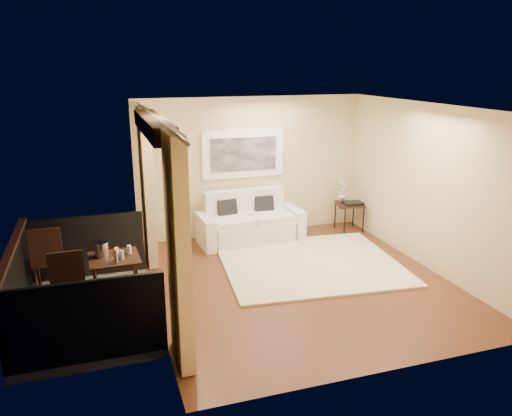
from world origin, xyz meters
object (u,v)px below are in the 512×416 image
side_table (350,206)px  balcony_chair_near (68,285)px  sofa (249,223)px  bistro_table (115,263)px  balcony_chair_far (47,255)px  ice_bucket (101,249)px  orchid (342,190)px

side_table → balcony_chair_near: bearing=-156.1°
sofa → bistro_table: size_ratio=2.60×
sofa → balcony_chair_far: bearing=-162.6°
bistro_table → ice_bucket: size_ratio=3.89×
orchid → bistro_table: (-4.58, -2.22, -0.13)m
bistro_table → ice_bucket: bearing=151.2°
orchid → bistro_table: orchid is taller
sofa → ice_bucket: (-2.74, -2.07, 0.54)m
ice_bucket → balcony_chair_near: bearing=-140.9°
side_table → balcony_chair_near: (-5.29, -2.34, 0.07)m
sofa → side_table: (2.11, -0.09, 0.18)m
sofa → orchid: orchid is taller
bistro_table → sofa: bearing=39.9°
bistro_table → balcony_chair_near: size_ratio=0.78×
orchid → balcony_chair_near: bearing=-154.3°
orchid → balcony_chair_near: size_ratio=0.51×
side_table → orchid: orchid is taller
balcony_chair_near → orchid: bearing=23.8°
sofa → bistro_table: bearing=-143.2°
side_table → sofa: bearing=177.5°
balcony_chair_far → balcony_chair_near: balcony_chair_far is taller
bistro_table → side_table: bearing=23.8°
side_table → bistro_table: 5.13m
orchid → ice_bucket: bearing=-155.8°
balcony_chair_far → sofa: bearing=-159.7°
sofa → balcony_chair_near: 4.01m
orchid → bistro_table: size_ratio=0.66×
balcony_chair_near → ice_bucket: bearing=37.2°
balcony_chair_near → ice_bucket: size_ratio=4.99×
sofa → balcony_chair_near: size_ratio=2.02×
side_table → ice_bucket: (-4.84, -1.98, 0.37)m
side_table → orchid: 0.36m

